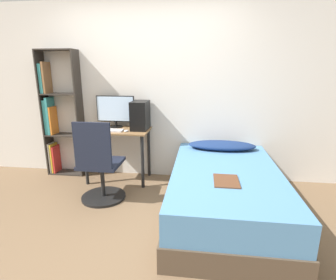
{
  "coord_description": "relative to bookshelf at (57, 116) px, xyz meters",
  "views": [
    {
      "loc": [
        0.75,
        -2.22,
        1.58
      ],
      "look_at": [
        0.35,
        0.81,
        0.75
      ],
      "focal_mm": 28.0,
      "sensor_mm": 36.0,
      "label": 1
    }
  ],
  "objects": [
    {
      "name": "ground_plane",
      "position": [
        1.41,
        -1.4,
        -0.9
      ],
      "size": [
        14.0,
        14.0,
        0.0
      ],
      "primitive_type": "plane",
      "color": "brown"
    },
    {
      "name": "wall_back",
      "position": [
        1.41,
        0.14,
        0.35
      ],
      "size": [
        8.0,
        0.05,
        2.5
      ],
      "color": "silver",
      "rests_on": "ground_plane"
    },
    {
      "name": "desk",
      "position": [
        0.98,
        -0.14,
        -0.29
      ],
      "size": [
        0.9,
        0.52,
        0.76
      ],
      "color": "brown",
      "rests_on": "ground_plane"
    },
    {
      "name": "bookshelf",
      "position": [
        0.0,
        0.0,
        0.0
      ],
      "size": [
        0.56,
        0.24,
        1.85
      ],
      "color": "#2D2823",
      "rests_on": "ground_plane"
    },
    {
      "name": "office_chair",
      "position": [
        0.95,
        -0.79,
        -0.51
      ],
      "size": [
        0.55,
        0.55,
        1.02
      ],
      "color": "black",
      "rests_on": "ground_plane"
    },
    {
      "name": "bed",
      "position": [
        2.44,
        -0.9,
        -0.64
      ],
      "size": [
        1.18,
        2.03,
        0.53
      ],
      "color": "#4C3D2D",
      "rests_on": "ground_plane"
    },
    {
      "name": "pillow",
      "position": [
        2.44,
        -0.14,
        -0.32
      ],
      "size": [
        0.9,
        0.36,
        0.11
      ],
      "color": "navy",
      "rests_on": "bed"
    },
    {
      "name": "magazine",
      "position": [
        2.41,
        -1.22,
        -0.37
      ],
      "size": [
        0.24,
        0.32,
        0.01
      ],
      "color": "#56331E",
      "rests_on": "bed"
    },
    {
      "name": "monitor",
      "position": [
        0.91,
        0.01,
        0.11
      ],
      "size": [
        0.56,
        0.19,
        0.46
      ],
      "color": "black",
      "rests_on": "desk"
    },
    {
      "name": "keyboard",
      "position": [
        0.89,
        -0.25,
        -0.13
      ],
      "size": [
        0.39,
        0.15,
        0.02
      ],
      "color": "silver",
      "rests_on": "desk"
    },
    {
      "name": "pc_tower",
      "position": [
        1.3,
        -0.08,
        0.06
      ],
      "size": [
        0.22,
        0.35,
        0.39
      ],
      "color": "black",
      "rests_on": "desk"
    },
    {
      "name": "mouse",
      "position": [
        1.14,
        -0.25,
        -0.13
      ],
      "size": [
        0.06,
        0.09,
        0.02
      ],
      "color": "silver",
      "rests_on": "desk"
    }
  ]
}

